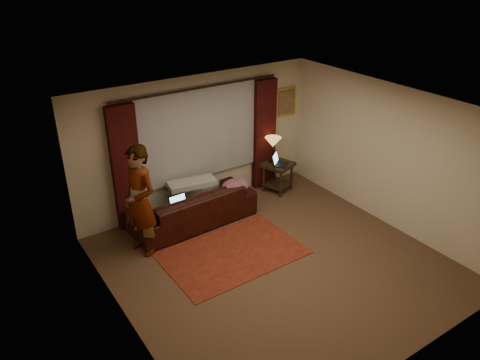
# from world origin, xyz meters

# --- Properties ---
(floor) EXTENTS (5.00, 5.00, 0.01)m
(floor) POSITION_xyz_m (0.00, 0.00, -0.01)
(floor) COLOR #513726
(floor) RESTS_ON ground
(ceiling) EXTENTS (5.00, 5.00, 0.02)m
(ceiling) POSITION_xyz_m (0.00, 0.00, 2.60)
(ceiling) COLOR silver
(ceiling) RESTS_ON ground
(wall_back) EXTENTS (5.00, 0.02, 2.60)m
(wall_back) POSITION_xyz_m (0.00, 2.50, 1.30)
(wall_back) COLOR beige
(wall_back) RESTS_ON ground
(wall_front) EXTENTS (5.00, 0.02, 2.60)m
(wall_front) POSITION_xyz_m (0.00, -2.50, 1.30)
(wall_front) COLOR beige
(wall_front) RESTS_ON ground
(wall_left) EXTENTS (0.02, 5.00, 2.60)m
(wall_left) POSITION_xyz_m (-2.50, 0.00, 1.30)
(wall_left) COLOR beige
(wall_left) RESTS_ON ground
(wall_right) EXTENTS (0.02, 5.00, 2.60)m
(wall_right) POSITION_xyz_m (2.50, 0.00, 1.30)
(wall_right) COLOR beige
(wall_right) RESTS_ON ground
(sheer_curtain) EXTENTS (2.50, 0.05, 1.80)m
(sheer_curtain) POSITION_xyz_m (0.00, 2.44, 1.50)
(sheer_curtain) COLOR #9A9AA2
(sheer_curtain) RESTS_ON wall_back
(drape_left) EXTENTS (0.50, 0.14, 2.30)m
(drape_left) POSITION_xyz_m (-1.50, 2.39, 1.18)
(drape_left) COLOR #330B0A
(drape_left) RESTS_ON floor
(drape_right) EXTENTS (0.50, 0.14, 2.30)m
(drape_right) POSITION_xyz_m (1.50, 2.39, 1.18)
(drape_right) COLOR #330B0A
(drape_right) RESTS_ON floor
(curtain_rod) EXTENTS (0.04, 0.04, 3.40)m
(curtain_rod) POSITION_xyz_m (0.00, 2.39, 2.38)
(curtain_rod) COLOR black
(curtain_rod) RESTS_ON wall_back
(picture_frame) EXTENTS (0.50, 0.04, 0.60)m
(picture_frame) POSITION_xyz_m (2.10, 2.47, 1.75)
(picture_frame) COLOR gold
(picture_frame) RESTS_ON wall_back
(sofa) EXTENTS (2.37, 1.09, 0.94)m
(sofa) POSITION_xyz_m (-0.51, 1.86, 0.47)
(sofa) COLOR black
(sofa) RESTS_ON floor
(throw_blanket) EXTENTS (0.94, 0.50, 0.11)m
(throw_blanket) POSITION_xyz_m (-0.39, 2.09, 0.95)
(throw_blanket) COLOR #A09E99
(throw_blanket) RESTS_ON sofa
(clothing_pile) EXTENTS (0.63, 0.52, 0.24)m
(clothing_pile) POSITION_xyz_m (0.34, 1.70, 0.59)
(clothing_pile) COLOR #7C4957
(clothing_pile) RESTS_ON sofa
(laptop_sofa) EXTENTS (0.36, 0.39, 0.25)m
(laptop_sofa) POSITION_xyz_m (-0.84, 1.67, 0.60)
(laptop_sofa) COLOR black
(laptop_sofa) RESTS_ON sofa
(area_rug) EXTENTS (2.32, 1.56, 0.01)m
(area_rug) POSITION_xyz_m (-0.45, 0.62, 0.01)
(area_rug) COLOR maroon
(area_rug) RESTS_ON floor
(end_table) EXTENTS (0.70, 0.70, 0.63)m
(end_table) POSITION_xyz_m (1.61, 2.02, 0.32)
(end_table) COLOR black
(end_table) RESTS_ON floor
(tiffany_lamp) EXTENTS (0.42, 0.42, 0.54)m
(tiffany_lamp) POSITION_xyz_m (1.55, 2.15, 0.90)
(tiffany_lamp) COLOR olive
(tiffany_lamp) RESTS_ON end_table
(laptop_table) EXTENTS (0.50, 0.51, 0.25)m
(laptop_table) POSITION_xyz_m (1.60, 1.93, 0.76)
(laptop_table) COLOR black
(laptop_table) RESTS_ON end_table
(person) EXTENTS (0.68, 0.68, 1.92)m
(person) POSITION_xyz_m (-1.63, 1.53, 0.96)
(person) COLOR #A09E99
(person) RESTS_ON floor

